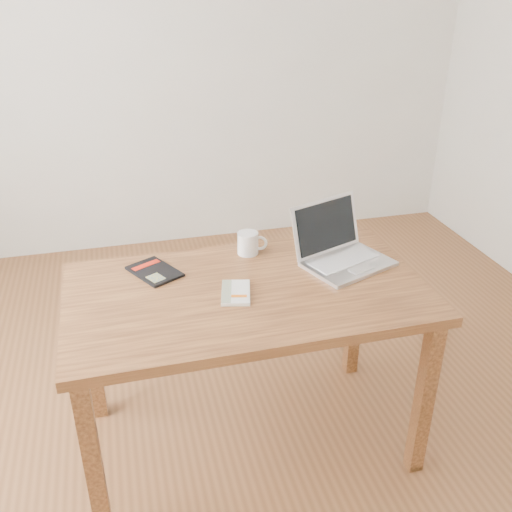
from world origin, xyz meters
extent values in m
plane|color=brown|center=(0.00, 0.00, 0.00)|extent=(4.00, 4.00, 0.00)
cube|color=silver|center=(0.00, 2.00, 1.35)|extent=(4.00, 0.04, 2.70)
cube|color=brown|center=(-0.05, -0.08, 0.73)|extent=(1.34, 0.77, 0.04)
cube|color=brown|center=(-0.65, -0.41, 0.35)|extent=(0.06, 0.06, 0.71)
cube|color=brown|center=(0.57, -0.40, 0.35)|extent=(0.06, 0.06, 0.71)
cube|color=brown|center=(-0.66, 0.24, 0.35)|extent=(0.06, 0.06, 0.71)
cube|color=brown|center=(0.56, 0.25, 0.35)|extent=(0.06, 0.06, 0.71)
cube|color=silver|center=(-0.10, -0.11, 0.76)|extent=(0.14, 0.19, 0.01)
cube|color=white|center=(-0.10, -0.11, 0.76)|extent=(0.14, 0.19, 0.01)
cube|color=gray|center=(-0.13, -0.11, 0.76)|extent=(0.07, 0.17, 0.00)
cube|color=orange|center=(-0.09, -0.15, 0.76)|extent=(0.06, 0.03, 0.00)
cube|color=black|center=(-0.37, 0.13, 0.76)|extent=(0.22, 0.25, 0.01)
cube|color=red|center=(-0.40, 0.18, 0.76)|extent=(0.12, 0.08, 0.00)
cube|color=gray|center=(-0.37, 0.06, 0.76)|extent=(0.08, 0.08, 0.00)
cube|color=silver|center=(0.39, -0.01, 0.76)|extent=(0.39, 0.34, 0.02)
cube|color=silver|center=(0.38, 0.02, 0.77)|extent=(0.31, 0.22, 0.00)
cube|color=#BCBCC1|center=(0.42, -0.08, 0.77)|extent=(0.11, 0.08, 0.00)
cube|color=silver|center=(0.34, 0.13, 0.87)|extent=(0.34, 0.18, 0.22)
cube|color=black|center=(0.34, 0.12, 0.87)|extent=(0.30, 0.16, 0.19)
cylinder|color=white|center=(0.03, 0.20, 0.80)|extent=(0.09, 0.09, 0.09)
cylinder|color=black|center=(0.03, 0.20, 0.84)|extent=(0.07, 0.07, 0.01)
torus|color=white|center=(0.08, 0.19, 0.80)|extent=(0.07, 0.03, 0.06)
camera|label=1|loc=(-0.48, -1.87, 1.83)|focal=40.00mm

